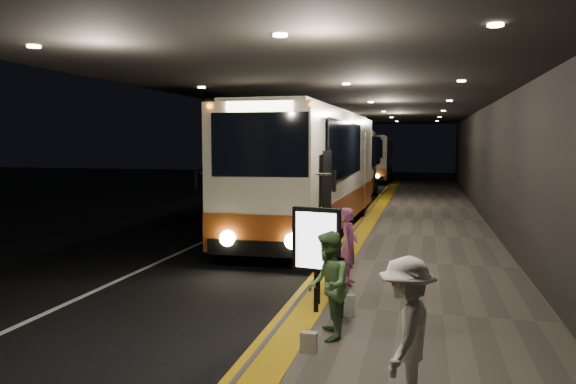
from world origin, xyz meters
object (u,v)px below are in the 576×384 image
at_px(info_sign, 316,242).
at_px(coach_second, 348,168).
at_px(passenger_waiting_white, 407,332).
at_px(coach_third, 375,160).
at_px(bag_polka, 346,306).
at_px(stanchion_post, 319,277).
at_px(bag_plain, 309,342).
at_px(coach_main, 312,175).
at_px(passenger_boarding, 349,246).
at_px(passenger_waiting_green, 328,285).

bearing_deg(info_sign, coach_second, 107.31).
bearing_deg(passenger_waiting_white, coach_third, -165.58).
xyz_separation_m(passenger_waiting_white, bag_polka, (-1.08, 3.02, -0.65)).
relative_size(passenger_waiting_white, stanchion_post, 1.66).
bearing_deg(bag_polka, coach_second, 97.50).
bearing_deg(bag_plain, bag_polka, 80.78).
distance_m(coach_third, bag_polka, 36.05).
bearing_deg(coach_third, coach_main, -91.41).
bearing_deg(bag_plain, coach_second, 96.13).
height_order(coach_main, coach_second, coach_main).
relative_size(passenger_boarding, stanchion_post, 1.56).
height_order(coach_main, passenger_boarding, coach_main).
bearing_deg(coach_third, coach_second, -91.41).
height_order(coach_second, passenger_waiting_green, coach_second).
height_order(passenger_boarding, bag_polka, passenger_boarding).
bearing_deg(stanchion_post, bag_polka, -46.49).
bearing_deg(bag_polka, passenger_waiting_white, -70.32).
height_order(bag_polka, stanchion_post, stanchion_post).
height_order(bag_polka, bag_plain, bag_polka).
height_order(coach_second, bag_plain, coach_second).
bearing_deg(coach_second, passenger_boarding, -84.93).
distance_m(passenger_boarding, stanchion_post, 1.66).
relative_size(coach_main, bag_polka, 34.97).
bearing_deg(coach_third, passenger_waiting_green, -87.84).
xyz_separation_m(coach_main, stanchion_post, (1.90, -9.03, -1.27)).
height_order(bag_plain, info_sign, info_sign).
bearing_deg(coach_main, info_sign, -77.48).
relative_size(coach_third, passenger_waiting_white, 6.59).
height_order(passenger_waiting_green, bag_polka, passenger_waiting_green).
bearing_deg(stanchion_post, coach_third, 93.29).
xyz_separation_m(coach_second, passenger_boarding, (2.27, -16.92, -0.80)).
bearing_deg(info_sign, stanchion_post, 106.25).
bearing_deg(passenger_waiting_green, coach_main, -178.44).
bearing_deg(coach_third, stanchion_post, -88.39).
xyz_separation_m(bag_polka, stanchion_post, (-0.57, 0.60, 0.32)).
xyz_separation_m(coach_second, bag_plain, (2.24, -20.83, -1.45)).
relative_size(passenger_boarding, passenger_waiting_green, 0.98).
bearing_deg(coach_third, passenger_waiting_white, -86.29).
distance_m(coach_third, info_sign, 35.89).
bearing_deg(passenger_waiting_green, bag_plain, -25.80).
bearing_deg(coach_second, passenger_waiting_white, -83.36).
bearing_deg(stanchion_post, passenger_boarding, 78.54).
height_order(passenger_waiting_white, bag_polka, passenger_waiting_white).
bearing_deg(stanchion_post, coach_second, 96.01).
distance_m(coach_main, info_sign, 9.73).
bearing_deg(bag_plain, passenger_waiting_green, 75.04).
height_order(passenger_waiting_white, stanchion_post, passenger_waiting_white).
distance_m(passenger_boarding, passenger_waiting_green, 3.30).
bearing_deg(stanchion_post, passenger_waiting_green, -75.04).
distance_m(coach_third, passenger_waiting_white, 39.13).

